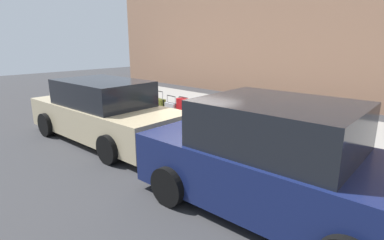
{
  "coord_description": "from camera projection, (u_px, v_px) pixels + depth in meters",
  "views": [
    {
      "loc": [
        -5.75,
        5.44,
        2.56
      ],
      "look_at": [
        -0.71,
        0.25,
        0.65
      ],
      "focal_mm": 28.32,
      "sensor_mm": 36.0,
      "label": 1
    }
  ],
  "objects": [
    {
      "name": "suitcase_navy_7",
      "position": [
        197.0,
        116.0,
        8.63
      ],
      "size": [
        0.43,
        0.2,
        0.69
      ],
      "color": "navy",
      "rests_on": "sidewalk_curb"
    },
    {
      "name": "bollard_post",
      "position": [
        131.0,
        101.0,
        10.52
      ],
      "size": [
        0.12,
        0.12,
        0.75
      ],
      "primitive_type": "cylinder",
      "color": "brown",
      "rests_on": "sidewalk_curb"
    },
    {
      "name": "suitcase_red_1",
      "position": [
        312.0,
        142.0,
        6.31
      ],
      "size": [
        0.48,
        0.25,
        0.78
      ],
      "color": "red",
      "rests_on": "sidewalk_curb"
    },
    {
      "name": "sidewalk_curb",
      "position": [
        235.0,
        118.0,
        10.01
      ],
      "size": [
        18.0,
        5.0,
        0.14
      ],
      "primitive_type": "cube",
      "color": "gray",
      "rests_on": "ground_plane"
    },
    {
      "name": "suitcase_silver_9",
      "position": [
        171.0,
        112.0,
        9.35
      ],
      "size": [
        0.46,
        0.21,
        0.79
      ],
      "color": "#9EA0A8",
      "rests_on": "sidewalk_curb"
    },
    {
      "name": "suitcase_olive_10",
      "position": [
        160.0,
        108.0,
        9.71
      ],
      "size": [
        0.41,
        0.22,
        0.87
      ],
      "color": "#59601E",
      "rests_on": "sidewalk_curb"
    },
    {
      "name": "suitcase_silver_2",
      "position": [
        289.0,
        135.0,
        6.73
      ],
      "size": [
        0.4,
        0.24,
        1.07
      ],
      "color": "#9EA0A8",
      "rests_on": "sidewalk_curb"
    },
    {
      "name": "suitcase_red_8",
      "position": [
        183.0,
        111.0,
        8.95
      ],
      "size": [
        0.4,
        0.22,
        0.82
      ],
      "color": "red",
      "rests_on": "sidewalk_curb"
    },
    {
      "name": "suitcase_maroon_5",
      "position": [
        227.0,
        121.0,
        7.82
      ],
      "size": [
        0.43,
        0.24,
        0.83
      ],
      "color": "maroon",
      "rests_on": "sidewalk_curb"
    },
    {
      "name": "parked_car_navy_0",
      "position": [
        275.0,
        161.0,
        4.53
      ],
      "size": [
        4.32,
        2.29,
        1.72
      ],
      "color": "#141E4C",
      "rests_on": "ground_plane"
    },
    {
      "name": "suitcase_teal_4",
      "position": [
        246.0,
        127.0,
        7.47
      ],
      "size": [
        0.48,
        0.22,
        0.91
      ],
      "color": "#0F606B",
      "rests_on": "sidewalk_curb"
    },
    {
      "name": "fire_hydrant",
      "position": [
        145.0,
        103.0,
        10.24
      ],
      "size": [
        0.39,
        0.21,
        0.71
      ],
      "color": "#D89E0C",
      "rests_on": "sidewalk_curb"
    },
    {
      "name": "suitcase_black_6",
      "position": [
        210.0,
        119.0,
        8.19
      ],
      "size": [
        0.46,
        0.22,
        0.77
      ],
      "color": "black",
      "rests_on": "sidewalk_curb"
    },
    {
      "name": "parked_car_beige_1",
      "position": [
        104.0,
        112.0,
        7.88
      ],
      "size": [
        4.83,
        2.17,
        1.57
      ],
      "color": "tan",
      "rests_on": "ground_plane"
    },
    {
      "name": "ground_plane",
      "position": [
        180.0,
        136.0,
        8.3
      ],
      "size": [
        40.0,
        40.0,
        0.0
      ],
      "primitive_type": "plane",
      "color": "#333335"
    },
    {
      "name": "suitcase_navy_0",
      "position": [
        342.0,
        153.0,
        6.0
      ],
      "size": [
        0.43,
        0.26,
        0.57
      ],
      "color": "navy",
      "rests_on": "sidewalk_curb"
    },
    {
      "name": "suitcase_olive_3",
      "position": [
        268.0,
        130.0,
        7.1
      ],
      "size": [
        0.45,
        0.29,
        0.79
      ],
      "color": "#59601E",
      "rests_on": "sidewalk_curb"
    }
  ]
}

